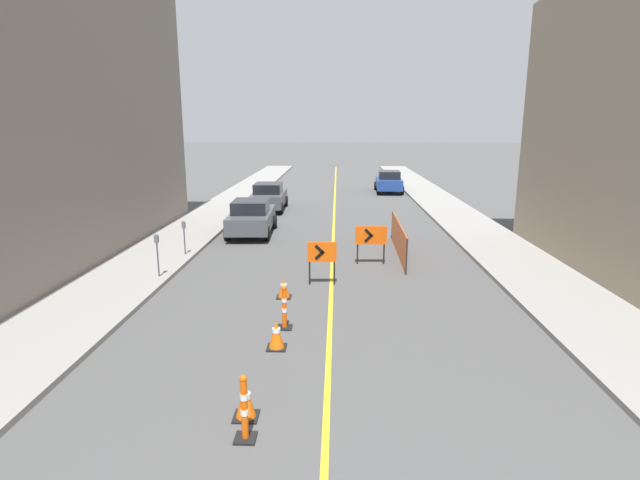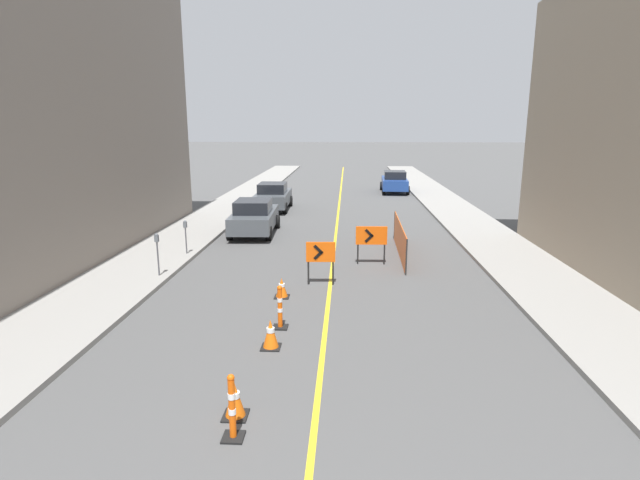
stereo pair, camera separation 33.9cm
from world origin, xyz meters
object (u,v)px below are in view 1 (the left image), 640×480
object	(u,v)px
parked_car_curb_far	(389,181)
parking_meter_near_curb	(184,231)
delineator_post_rear	(284,310)
delineator_post_front	(245,412)
arrow_barricade_secondary	(371,237)
parked_car_curb_near	(252,217)
parking_meter_far_curb	(157,247)
traffic_cone_fourth	(284,288)
traffic_cone_second	(246,401)
arrow_barricade_primary	(322,254)
traffic_cone_third	(276,334)
parked_car_curb_mid	(269,196)

from	to	relation	value
parked_car_curb_far	parking_meter_near_curb	xyz separation A→B (m)	(-9.52, -19.14, 0.24)
delineator_post_rear	parked_car_curb_far	size ratio (longest dim) A/B	0.25
delineator_post_front	arrow_barricade_secondary	world-z (taller)	arrow_barricade_secondary
parking_meter_near_curb	delineator_post_rear	bearing A→B (deg)	-55.93
delineator_post_front	delineator_post_rear	world-z (taller)	delineator_post_front
parked_car_curb_near	parking_meter_far_curb	size ratio (longest dim) A/B	3.14
traffic_cone_fourth	parking_meter_far_curb	xyz separation A→B (m)	(-4.17, 1.49, 0.83)
traffic_cone_second	delineator_post_front	size ratio (longest dim) A/B	0.58
traffic_cone_second	traffic_cone_fourth	distance (m)	6.08
delineator_post_front	parking_meter_far_curb	distance (m)	9.24
arrow_barricade_primary	parked_car_curb_far	xyz separation A→B (m)	(4.28, 22.22, -0.17)
parking_meter_near_curb	arrow_barricade_primary	bearing A→B (deg)	-30.44
traffic_cone_second	parked_car_curb_near	size ratio (longest dim) A/B	0.15
parked_car_curb_far	parking_meter_near_curb	distance (m)	21.38
parked_car_curb_far	parking_meter_far_curb	distance (m)	23.94
arrow_barricade_primary	traffic_cone_fourth	bearing A→B (deg)	-133.17
traffic_cone_third	traffic_cone_fourth	world-z (taller)	traffic_cone_third
traffic_cone_second	parking_meter_near_curb	size ratio (longest dim) A/B	0.50
traffic_cone_third	traffic_cone_fourth	distance (m)	3.37
parking_meter_near_curb	traffic_cone_second	bearing A→B (deg)	-68.16
traffic_cone_fourth	parking_meter_near_curb	distance (m)	6.05
delineator_post_front	parked_car_curb_near	bearing A→B (deg)	99.16
parked_car_curb_near	parking_meter_far_curb	xyz separation A→B (m)	(-1.81, -7.02, 0.32)
traffic_cone_second	delineator_post_rear	world-z (taller)	delineator_post_rear
traffic_cone_fourth	parked_car_curb_far	xyz separation A→B (m)	(5.34, 23.45, 0.52)
traffic_cone_third	parking_meter_near_curb	xyz separation A→B (m)	(-4.36, 7.68, 0.71)
traffic_cone_third	parked_car_curb_mid	bearing A→B (deg)	98.18
arrow_barricade_secondary	parked_car_curb_far	xyz separation A→B (m)	(2.61, 19.77, -0.19)
arrow_barricade_primary	parked_car_curb_mid	distance (m)	14.42
delineator_post_front	arrow_barricade_primary	distance (m)	8.00
delineator_post_front	delineator_post_rear	bearing A→B (deg)	87.92
traffic_cone_third	parked_car_curb_mid	size ratio (longest dim) A/B	0.16
traffic_cone_second	arrow_barricade_secondary	world-z (taller)	arrow_barricade_secondary
delineator_post_front	traffic_cone_fourth	bearing A→B (deg)	90.77
delineator_post_rear	arrow_barricade_secondary	size ratio (longest dim) A/B	0.79
delineator_post_front	parked_car_curb_far	distance (m)	30.59
traffic_cone_fourth	parking_meter_far_curb	world-z (taller)	parking_meter_far_curb
traffic_cone_second	parked_car_curb_mid	distance (m)	21.44
parked_car_curb_near	parking_meter_near_curb	size ratio (longest dim) A/B	3.42
delineator_post_front	parked_car_curb_near	world-z (taller)	parked_car_curb_near
delineator_post_rear	arrow_barricade_primary	bearing A→B (deg)	76.91
delineator_post_front	parked_car_curb_far	world-z (taller)	parked_car_curb_far
parked_car_curb_near	parking_meter_near_curb	xyz separation A→B (m)	(-1.81, -4.20, 0.24)
traffic_cone_third	parked_car_curb_far	size ratio (longest dim) A/B	0.15
arrow_barricade_secondary	parking_meter_near_curb	size ratio (longest dim) A/B	1.08
traffic_cone_fourth	arrow_barricade_secondary	distance (m)	4.64
traffic_cone_third	parked_car_curb_mid	xyz separation A→B (m)	(-2.67, 18.58, 0.47)
parked_car_curb_near	delineator_post_front	bearing A→B (deg)	-83.21
arrow_barricade_secondary	delineator_post_front	bearing A→B (deg)	-106.21
parked_car_curb_mid	parking_meter_far_curb	size ratio (longest dim) A/B	3.11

